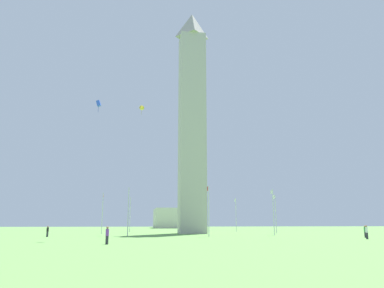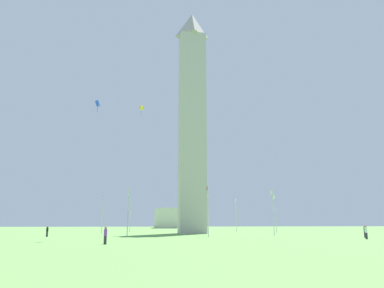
{
  "view_description": "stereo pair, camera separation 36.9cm",
  "coord_description": "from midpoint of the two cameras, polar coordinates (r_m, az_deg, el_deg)",
  "views": [
    {
      "loc": [
        -74.36,
        11.11,
        2.08
      ],
      "look_at": [
        0.0,
        0.0,
        17.84
      ],
      "focal_mm": 35.17,
      "sensor_mm": 36.0,
      "label": 1
    },
    {
      "loc": [
        -74.41,
        10.75,
        2.08
      ],
      "look_at": [
        0.0,
        0.0,
        17.84
      ],
      "focal_mm": 35.17,
      "sensor_mm": 36.0,
      "label": 2
    }
  ],
  "objects": [
    {
      "name": "ground_plane",
      "position": [
        75.21,
        -0.14,
        -13.42
      ],
      "size": [
        260.0,
        260.0,
        0.0
      ],
      "primitive_type": "plane",
      "color": "#609347"
    },
    {
      "name": "person_green_shirt",
      "position": [
        60.26,
        24.62,
        -11.97
      ],
      "size": [
        0.32,
        0.32,
        1.69
      ],
      "rotation": [
        0.0,
        0.0,
        1.25
      ],
      "color": "#2D2D38",
      "rests_on": "ground"
    },
    {
      "name": "flagpole_e",
      "position": [
        74.75,
        -13.56,
        -9.86
      ],
      "size": [
        1.12,
        0.14,
        7.72
      ],
      "color": "silver",
      "rests_on": "ground"
    },
    {
      "name": "person_black_shirt",
      "position": [
        61.35,
        -21.23,
        -12.25
      ],
      "size": [
        0.32,
        0.32,
        1.62
      ],
      "rotation": [
        0.0,
        0.0,
        -1.41
      ],
      "color": "#2D2D38",
      "rests_on": "ground"
    },
    {
      "name": "flagpole_n",
      "position": [
        92.39,
        -1.73,
        -10.49
      ],
      "size": [
        1.12,
        0.14,
        7.72
      ],
      "color": "silver",
      "rests_on": "ground"
    },
    {
      "name": "flagpole_s",
      "position": [
        58.26,
        2.35,
        -9.7
      ],
      "size": [
        1.12,
        0.14,
        7.72
      ],
      "color": "silver",
      "rests_on": "ground"
    },
    {
      "name": "flagpole_ne",
      "position": [
        86.69,
        -9.49,
        -10.25
      ],
      "size": [
        1.12,
        0.14,
        7.72
      ],
      "color": "silver",
      "rests_on": "ground"
    },
    {
      "name": "kite_blue_box",
      "position": [
        52.66,
        -14.19,
        5.98
      ],
      "size": [
        0.56,
        0.73,
        1.65
      ],
      "color": "blue"
    },
    {
      "name": "distant_building",
      "position": [
        153.41,
        -3.46,
        -11.19
      ],
      "size": [
        23.44,
        12.1,
        7.54
      ],
      "color": "beige",
      "rests_on": "ground"
    },
    {
      "name": "person_white_shirt",
      "position": [
        54.97,
        24.79,
        -12.04
      ],
      "size": [
        0.32,
        0.32,
        1.76
      ],
      "rotation": [
        0.0,
        0.0,
        0.78
      ],
      "color": "#2D2D38",
      "rests_on": "ground"
    },
    {
      "name": "flagpole_sw",
      "position": [
        66.44,
        12.06,
        -9.72
      ],
      "size": [
        1.12,
        0.14,
        7.72
      ],
      "color": "silver",
      "rests_on": "ground"
    },
    {
      "name": "obelisk_monument",
      "position": [
        78.19,
        -0.14,
        4.11
      ],
      "size": [
        5.18,
        5.18,
        47.13
      ],
      "color": "#B7B2A8",
      "rests_on": "ground"
    },
    {
      "name": "kite_yellow_delta",
      "position": [
        73.73,
        -7.82,
        5.4
      ],
      "size": [
        1.34,
        1.13,
        1.94
      ],
      "color": "yellow"
    },
    {
      "name": "person_purple_shirt",
      "position": [
        38.72,
        -13.02,
        -13.36
      ],
      "size": [
        0.32,
        0.32,
        1.72
      ],
      "rotation": [
        0.0,
        0.0,
        -0.84
      ],
      "color": "#2D2D38",
      "rests_on": "ground"
    },
    {
      "name": "flagpole_w",
      "position": [
        79.64,
        12.43,
        -10.01
      ],
      "size": [
        1.12,
        0.14,
        7.72
      ],
      "color": "silver",
      "rests_on": "ground"
    },
    {
      "name": "flagpole_se",
      "position": [
        62.29,
        -9.81,
        -9.68
      ],
      "size": [
        1.12,
        0.14,
        7.72
      ],
      "color": "silver",
      "rests_on": "ground"
    },
    {
      "name": "flagpole_nw",
      "position": [
        89.72,
        6.56,
        -10.38
      ],
      "size": [
        1.12,
        0.14,
        7.72
      ],
      "color": "silver",
      "rests_on": "ground"
    }
  ]
}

